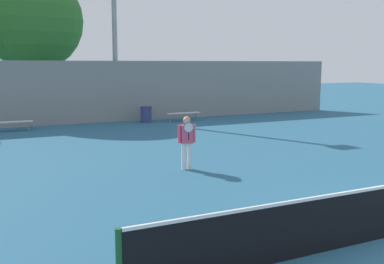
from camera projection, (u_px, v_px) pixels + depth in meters
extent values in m
cylinder|color=#195128|center=(119.00, 264.00, 5.84)|extent=(0.09, 0.09, 0.97)
cylinder|color=silver|center=(184.00, 156.00, 13.08)|extent=(0.14, 0.14, 0.78)
cylinder|color=silver|center=(190.00, 156.00, 13.12)|extent=(0.14, 0.14, 0.78)
cube|color=#DB4C6B|center=(187.00, 134.00, 13.00)|extent=(0.36, 0.27, 0.54)
cylinder|color=#DB4C6B|center=(180.00, 134.00, 12.96)|extent=(0.10, 0.10, 0.52)
cylinder|color=#DB4C6B|center=(194.00, 134.00, 13.04)|extent=(0.10, 0.10, 0.52)
sphere|color=tan|center=(187.00, 120.00, 12.94)|extent=(0.22, 0.22, 0.22)
cylinder|color=black|center=(189.00, 136.00, 12.74)|extent=(0.03, 0.03, 0.22)
torus|color=#28519E|center=(189.00, 127.00, 12.70)|extent=(0.31, 0.10, 0.31)
cylinder|color=silver|center=(189.00, 127.00, 12.70)|extent=(0.26, 0.07, 0.27)
cube|color=silver|center=(183.00, 113.00, 24.21)|extent=(1.92, 0.40, 0.04)
cylinder|color=gray|center=(170.00, 118.00, 23.91)|extent=(0.06, 0.06, 0.41)
cylinder|color=gray|center=(196.00, 116.00, 24.57)|extent=(0.06, 0.06, 0.41)
cube|color=silver|center=(11.00, 122.00, 20.50)|extent=(1.87, 0.40, 0.04)
cylinder|color=gray|center=(29.00, 126.00, 20.85)|extent=(0.06, 0.06, 0.41)
cylinder|color=#939399|center=(114.00, 23.00, 24.24)|extent=(0.27, 0.27, 10.45)
cylinder|color=navy|center=(146.00, 115.00, 23.62)|extent=(0.58, 0.58, 0.79)
cylinder|color=#333338|center=(146.00, 107.00, 23.56)|extent=(0.61, 0.61, 0.04)
cube|color=gray|center=(120.00, 91.00, 23.85)|extent=(27.35, 0.06, 3.22)
cylinder|color=brown|center=(36.00, 89.00, 25.62)|extent=(0.43, 0.43, 3.22)
sphere|color=#2D6B28|center=(32.00, 21.00, 25.04)|extent=(5.56, 5.56, 5.56)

